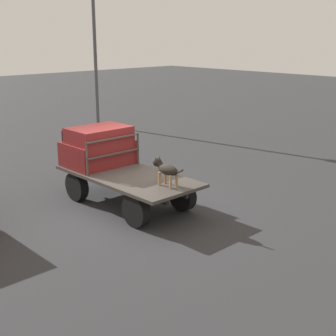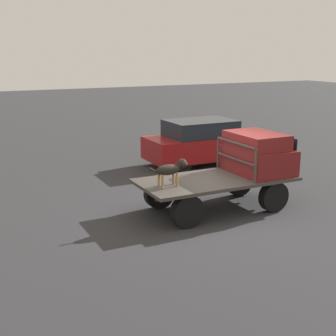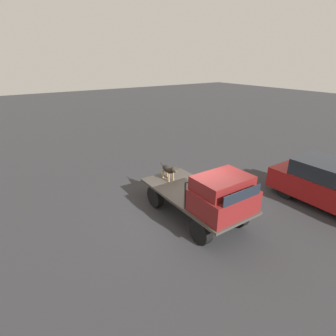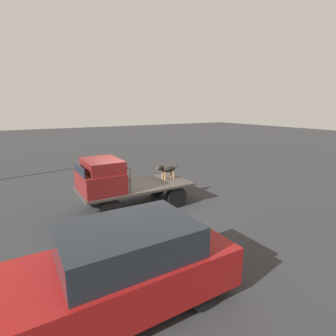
{
  "view_description": "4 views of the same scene",
  "coord_description": "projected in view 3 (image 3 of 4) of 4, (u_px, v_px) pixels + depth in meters",
  "views": [
    {
      "loc": [
        -9.04,
        7.14,
        4.29
      ],
      "look_at": [
        -1.4,
        -0.1,
        1.28
      ],
      "focal_mm": 50.0,
      "sensor_mm": 36.0,
      "label": 1
    },
    {
      "loc": [
        -6.14,
        -9.62,
        3.95
      ],
      "look_at": [
        -1.4,
        -0.1,
        1.28
      ],
      "focal_mm": 50.0,
      "sensor_mm": 36.0,
      "label": 2
    },
    {
      "loc": [
        5.84,
        -4.98,
        4.92
      ],
      "look_at": [
        -1.4,
        -0.1,
        1.28
      ],
      "focal_mm": 28.0,
      "sensor_mm": 36.0,
      "label": 3
    },
    {
      "loc": [
        3.66,
        8.36,
        3.58
      ],
      "look_at": [
        -1.4,
        -0.1,
        1.28
      ],
      "focal_mm": 28.0,
      "sensor_mm": 36.0,
      "label": 4
    }
  ],
  "objects": [
    {
      "name": "ground_plane",
      "position": [
        193.0,
        215.0,
        8.94
      ],
      "size": [
        80.0,
        80.0,
        0.0
      ],
      "primitive_type": "plane",
      "color": "#2D2D30"
    },
    {
      "name": "parked_sedan",
      "position": [
        334.0,
        186.0,
        9.17
      ],
      "size": [
        4.25,
        1.79,
        1.59
      ],
      "rotation": [
        0.0,
        0.0,
        0.12
      ],
      "color": "black",
      "rests_on": "ground"
    },
    {
      "name": "truck_headboard",
      "position": [
        207.0,
        184.0,
        7.96
      ],
      "size": [
        0.04,
        1.71,
        0.87
      ],
      "color": "#3D3833",
      "rests_on": "flatbed_truck"
    },
    {
      "name": "truck_cab",
      "position": [
        223.0,
        195.0,
        7.45
      ],
      "size": [
        1.31,
        1.71,
        1.06
      ],
      "color": "maroon",
      "rests_on": "flatbed_truck"
    },
    {
      "name": "flatbed_truck",
      "position": [
        194.0,
        200.0,
        8.7
      ],
      "size": [
        3.99,
        1.83,
        0.84
      ],
      "color": "black",
      "rests_on": "ground"
    },
    {
      "name": "dog",
      "position": [
        169.0,
        170.0,
        9.41
      ],
      "size": [
        1.03,
        0.25,
        0.66
      ],
      "rotation": [
        0.0,
        0.0,
        -0.18
      ],
      "color": "#9E7547",
      "rests_on": "flatbed_truck"
    }
  ]
}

